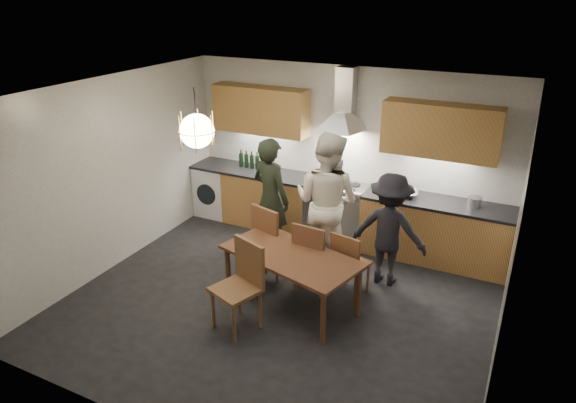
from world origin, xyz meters
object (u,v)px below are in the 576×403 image
at_px(chair_back_left, 271,236).
at_px(wine_bottles, 252,160).
at_px(stock_pot, 474,202).
at_px(dining_table, 291,260).
at_px(person_right, 389,230).
at_px(person_mid, 327,202).
at_px(chair_front, 242,280).
at_px(person_left, 271,198).
at_px(mixing_bowl, 406,193).

relative_size(chair_back_left, wine_bottles, 2.17).
bearing_deg(stock_pot, dining_table, -132.46).
bearing_deg(person_right, person_mid, -2.05).
bearing_deg(person_mid, chair_back_left, 51.36).
xyz_separation_m(dining_table, wine_bottles, (-1.67, 2.00, 0.42)).
height_order(chair_front, person_right, person_right).
height_order(person_left, person_right, person_left).
height_order(mixing_bowl, stock_pot, stock_pot).
height_order(dining_table, stock_pot, stock_pot).
relative_size(person_left, mixing_bowl, 5.24).
distance_m(person_mid, person_right, 0.91).
bearing_deg(person_mid, mixing_bowl, -129.62).
bearing_deg(wine_bottles, person_mid, -28.67).
distance_m(mixing_bowl, stock_pot, 0.91).
distance_m(mixing_bowl, wine_bottles, 2.55).
height_order(person_left, stock_pot, person_left).
distance_m(chair_front, person_mid, 1.75).
distance_m(person_mid, wine_bottles, 1.91).
xyz_separation_m(chair_front, person_left, (-0.50, 1.66, 0.28)).
relative_size(dining_table, person_right, 1.20).
bearing_deg(person_mid, stock_pot, -147.15).
bearing_deg(mixing_bowl, wine_bottles, 178.12).
bearing_deg(mixing_bowl, person_mid, -136.24).
relative_size(person_left, wine_bottles, 3.73).
xyz_separation_m(chair_front, person_right, (1.21, 1.65, 0.16)).
relative_size(chair_back_left, stock_pot, 5.68).
bearing_deg(person_mid, dining_table, 96.20).
bearing_deg(chair_front, stock_pot, 70.15).
distance_m(person_left, person_mid, 0.84).
bearing_deg(person_right, stock_pot, -134.91).
bearing_deg(person_left, wine_bottles, -30.22).
bearing_deg(chair_front, person_mid, 98.62).
bearing_deg(stock_pot, mixing_bowl, -177.16).
bearing_deg(chair_front, dining_table, 81.55).
bearing_deg(stock_pot, person_left, -160.99).
xyz_separation_m(chair_back_left, chair_front, (0.23, -1.13, 0.01)).
height_order(chair_front, stock_pot, chair_front).
bearing_deg(chair_back_left, chair_front, 118.09).
bearing_deg(person_mid, chair_front, 85.52).
height_order(chair_back_left, mixing_bowl, chair_back_left).
xyz_separation_m(mixing_bowl, wine_bottles, (-2.55, 0.08, 0.10)).
bearing_deg(chair_front, person_right, 73.37).
bearing_deg(dining_table, mixing_bowl, 80.39).
distance_m(dining_table, chair_front, 0.68).
distance_m(stock_pot, wine_bottles, 3.46).
relative_size(chair_back_left, person_right, 0.67).
bearing_deg(dining_table, person_mid, 104.64).
relative_size(chair_back_left, person_left, 0.58).
distance_m(chair_front, stock_pot, 3.34).
height_order(chair_back_left, person_mid, person_mid).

